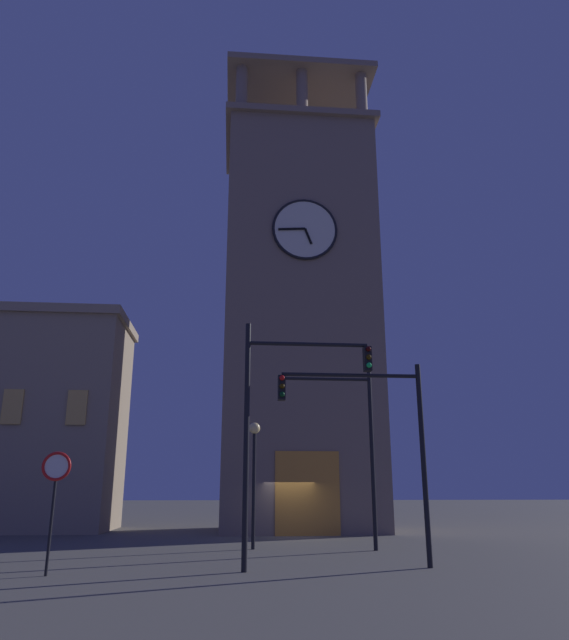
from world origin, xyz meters
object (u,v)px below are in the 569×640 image
at_px(clocktower, 298,312).
at_px(traffic_signal_mid, 345,427).
at_px(no_horn_sign, 55,477).
at_px(street_lamp, 254,458).
at_px(traffic_signal_far, 284,405).
at_px(traffic_signal_near, 375,425).

bearing_deg(clocktower, traffic_signal_mid, 92.97).
bearing_deg(no_horn_sign, street_lamp, -130.24).
xyz_separation_m(traffic_signal_mid, traffic_signal_far, (2.84, 5.43, 0.05)).
bearing_deg(street_lamp, clocktower, -106.38).
distance_m(clocktower, traffic_signal_near, 17.79).
bearing_deg(traffic_signal_mid, street_lamp, -14.14).
height_order(traffic_signal_near, traffic_signal_far, traffic_signal_far).
relative_size(clocktower, street_lamp, 6.42).
bearing_deg(traffic_signal_near, street_lamp, -59.88).
height_order(traffic_signal_far, no_horn_sign, traffic_signal_far).
xyz_separation_m(traffic_signal_near, no_horn_sign, (9.01, 0.76, -1.55)).
height_order(traffic_signal_far, street_lamp, traffic_signal_far).
bearing_deg(traffic_signal_near, no_horn_sign, 4.80).
height_order(street_lamp, no_horn_sign, street_lamp).
distance_m(clocktower, no_horn_sign, 21.00).
bearing_deg(traffic_signal_mid, no_horn_sign, 32.45).
bearing_deg(traffic_signal_mid, traffic_signal_near, 89.50).
xyz_separation_m(traffic_signal_far, no_horn_sign, (6.22, 0.32, -2.06)).
bearing_deg(traffic_signal_mid, clocktower, -87.03).
distance_m(traffic_signal_far, street_lamp, 6.44).
height_order(clocktower, street_lamp, clocktower).
relative_size(traffic_signal_mid, no_horn_sign, 2.21).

